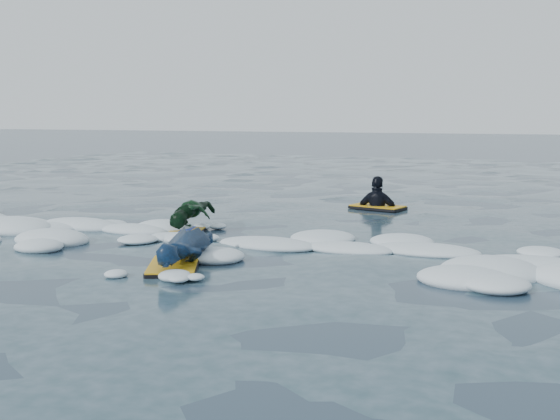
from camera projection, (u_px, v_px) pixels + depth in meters
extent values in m
plane|color=#1A273E|center=(172.00, 264.00, 8.23)|extent=(120.00, 120.00, 0.00)
cube|color=black|center=(173.00, 267.00, 7.87)|extent=(0.92, 1.14, 0.05)
cube|color=gold|center=(173.00, 264.00, 7.87)|extent=(0.90, 1.11, 0.02)
imported|color=#0A244C|center=(184.00, 247.00, 8.08)|extent=(0.91, 1.58, 0.36)
cube|color=black|center=(186.00, 233.00, 10.20)|extent=(0.65, 0.90, 0.04)
cube|color=gold|center=(186.00, 231.00, 10.19)|extent=(0.63, 0.88, 0.01)
cube|color=blue|center=(186.00, 230.00, 10.19)|extent=(0.35, 0.78, 0.00)
imported|color=#0D3315|center=(192.00, 216.00, 10.35)|extent=(0.81, 1.30, 0.46)
cube|color=black|center=(378.00, 208.00, 12.92)|extent=(1.08, 0.76, 0.05)
cube|color=gold|center=(378.00, 206.00, 12.91)|extent=(1.05, 0.73, 0.02)
imported|color=black|center=(377.00, 216.00, 12.94)|extent=(0.86, 0.36, 1.47)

